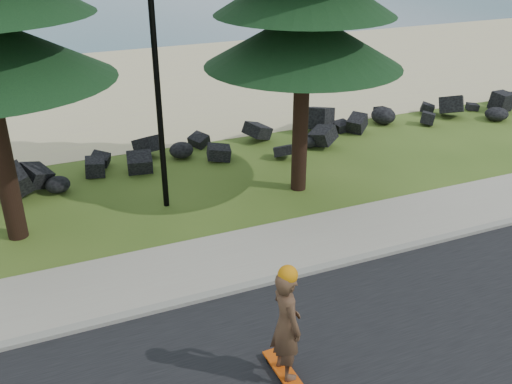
# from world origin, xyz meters

# --- Properties ---
(ground) EXTENTS (160.00, 160.00, 0.00)m
(ground) POSITION_xyz_m (0.00, 0.00, 0.00)
(ground) COLOR #39541A
(ground) RESTS_ON ground
(kerb) EXTENTS (160.00, 0.20, 0.10)m
(kerb) POSITION_xyz_m (0.00, -0.90, 0.05)
(kerb) COLOR gray
(kerb) RESTS_ON ground
(sidewalk) EXTENTS (160.00, 2.00, 0.08)m
(sidewalk) POSITION_xyz_m (0.00, 0.20, 0.04)
(sidewalk) COLOR #A19486
(sidewalk) RESTS_ON ground
(beach_sand) EXTENTS (160.00, 15.00, 0.01)m
(beach_sand) POSITION_xyz_m (0.00, 14.50, 0.01)
(beach_sand) COLOR beige
(beach_sand) RESTS_ON ground
(seawall_boulders) EXTENTS (60.00, 2.40, 1.10)m
(seawall_boulders) POSITION_xyz_m (0.00, 5.60, 0.00)
(seawall_boulders) COLOR black
(seawall_boulders) RESTS_ON ground
(lamp_post) EXTENTS (0.25, 0.14, 8.14)m
(lamp_post) POSITION_xyz_m (0.00, 3.20, 4.13)
(lamp_post) COLOR black
(lamp_post) RESTS_ON ground
(skateboarder) EXTENTS (0.46, 1.12, 2.06)m
(skateboarder) POSITION_xyz_m (0.19, -3.33, 1.04)
(skateboarder) COLOR #CB480B
(skateboarder) RESTS_ON ground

